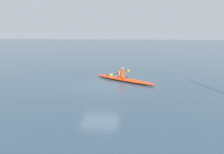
{
  "coord_description": "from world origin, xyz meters",
  "views": [
    {
      "loc": [
        -2.36,
        13.8,
        3.57
      ],
      "look_at": [
        -1.23,
        3.78,
        1.44
      ],
      "focal_mm": 35.22,
      "sensor_mm": 36.0,
      "label": 1
    }
  ],
  "objects": [
    {
      "name": "ground_plane",
      "position": [
        0.0,
        0.0,
        0.0
      ],
      "size": [
        160.0,
        160.0,
        0.0
      ],
      "primitive_type": "plane",
      "color": "#283D4C"
    },
    {
      "name": "kayaker",
      "position": [
        -1.35,
        -1.78,
        0.57
      ],
      "size": [
        1.38,
        2.03,
        0.75
      ],
      "color": "#E04C14",
      "rests_on": "kayak"
    },
    {
      "name": "kayak",
      "position": [
        -1.47,
        -1.7,
        0.12
      ],
      "size": [
        4.62,
        3.39,
        0.24
      ],
      "color": "red",
      "rests_on": "ground"
    }
  ]
}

